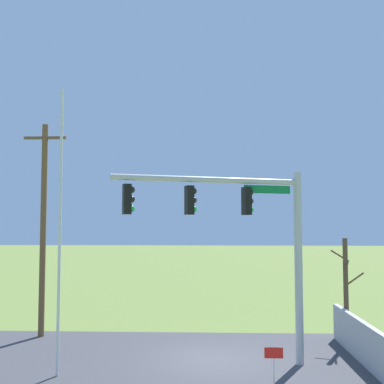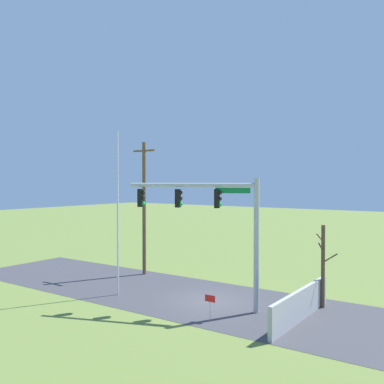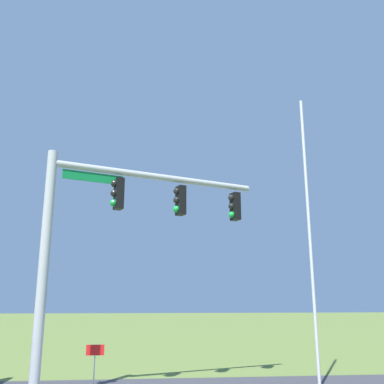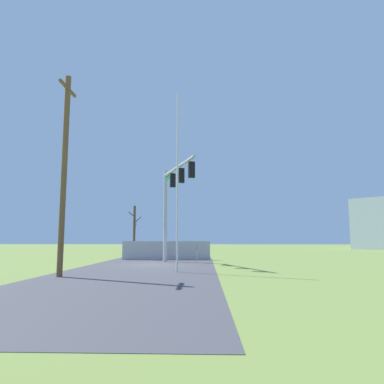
{
  "view_description": "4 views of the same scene",
  "coord_description": "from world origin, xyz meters",
  "px_view_note": "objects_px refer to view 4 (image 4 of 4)",
  "views": [
    {
      "loc": [
        -0.15,
        -17.01,
        5.01
      ],
      "look_at": [
        -0.73,
        -1.02,
        6.05
      ],
      "focal_mm": 42.8,
      "sensor_mm": 36.0,
      "label": 1
    },
    {
      "loc": [
        12.59,
        -19.86,
        6.59
      ],
      "look_at": [
        -0.02,
        -1.74,
        6.05
      ],
      "focal_mm": 40.09,
      "sensor_mm": 36.0,
      "label": 2
    },
    {
      "loc": [
        0.25,
        11.69,
        2.58
      ],
      "look_at": [
        -1.12,
        -1.68,
        5.95
      ],
      "focal_mm": 40.38,
      "sensor_mm": 36.0,
      "label": 3
    },
    {
      "loc": [
        -23.59,
        -3.4,
        1.71
      ],
      "look_at": [
        0.24,
        -2.59,
        4.78
      ],
      "focal_mm": 33.69,
      "sensor_mm": 36.0,
      "label": 4
    }
  ],
  "objects_px": {
    "open_sign": "(197,250)",
    "distant_building": "(379,224)",
    "bare_tree": "(134,232)",
    "utility_pole": "(64,170)",
    "signal_mast": "(173,193)",
    "flagpole": "(177,180)"
  },
  "relations": [
    {
      "from": "utility_pole",
      "to": "distant_building",
      "type": "bearing_deg",
      "value": -39.07
    },
    {
      "from": "bare_tree",
      "to": "open_sign",
      "type": "bearing_deg",
      "value": -125.75
    },
    {
      "from": "signal_mast",
      "to": "open_sign",
      "type": "height_order",
      "value": "signal_mast"
    },
    {
      "from": "flagpole",
      "to": "signal_mast",
      "type": "bearing_deg",
      "value": 7.37
    },
    {
      "from": "signal_mast",
      "to": "flagpole",
      "type": "bearing_deg",
      "value": -172.63
    },
    {
      "from": "signal_mast",
      "to": "open_sign",
      "type": "xyz_separation_m",
      "value": [
        0.63,
        -1.68,
        -3.91
      ]
    },
    {
      "from": "utility_pole",
      "to": "open_sign",
      "type": "xyz_separation_m",
      "value": [
        9.29,
        -5.93,
        -3.94
      ]
    },
    {
      "from": "flagpole",
      "to": "utility_pole",
      "type": "bearing_deg",
      "value": 115.44
    },
    {
      "from": "utility_pole",
      "to": "open_sign",
      "type": "height_order",
      "value": "utility_pole"
    },
    {
      "from": "signal_mast",
      "to": "distant_building",
      "type": "distance_m",
      "value": 44.77
    },
    {
      "from": "utility_pole",
      "to": "flagpole",
      "type": "bearing_deg",
      "value": -64.56
    },
    {
      "from": "utility_pole",
      "to": "bare_tree",
      "type": "xyz_separation_m",
      "value": [
        13.0,
        -0.77,
        -2.63
      ]
    },
    {
      "from": "bare_tree",
      "to": "utility_pole",
      "type": "bearing_deg",
      "value": 176.59
    },
    {
      "from": "bare_tree",
      "to": "distant_building",
      "type": "relative_size",
      "value": 0.51
    },
    {
      "from": "flagpole",
      "to": "open_sign",
      "type": "height_order",
      "value": "flagpole"
    },
    {
      "from": "flagpole",
      "to": "bare_tree",
      "type": "height_order",
      "value": "flagpole"
    },
    {
      "from": "signal_mast",
      "to": "distant_building",
      "type": "height_order",
      "value": "distant_building"
    },
    {
      "from": "bare_tree",
      "to": "distant_building",
      "type": "distance_m",
      "value": 44.22
    },
    {
      "from": "utility_pole",
      "to": "bare_tree",
      "type": "height_order",
      "value": "utility_pole"
    },
    {
      "from": "open_sign",
      "to": "distant_building",
      "type": "bearing_deg",
      "value": -40.73
    },
    {
      "from": "open_sign",
      "to": "bare_tree",
      "type": "bearing_deg",
      "value": 54.25
    },
    {
      "from": "open_sign",
      "to": "distant_building",
      "type": "relative_size",
      "value": 0.14
    }
  ]
}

